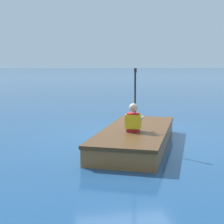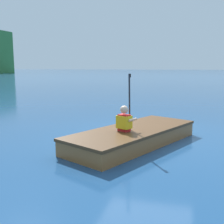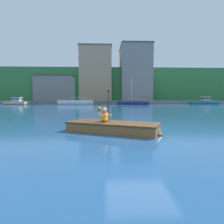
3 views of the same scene
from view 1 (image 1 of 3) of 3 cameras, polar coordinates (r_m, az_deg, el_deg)
ground_plane at (r=8.03m, az=3.09°, el=-3.96°), size 300.00×300.00×0.00m
rowboat_foreground at (r=7.06m, az=4.10°, el=-3.90°), size 3.64×2.58×0.36m
person_paddler at (r=6.62m, az=3.58°, el=-1.11°), size 0.43×0.43×1.22m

